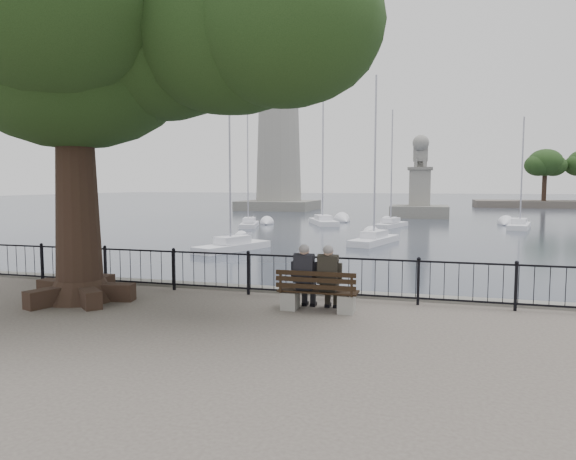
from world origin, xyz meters
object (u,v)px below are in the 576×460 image
(person_right, at_px, (329,280))
(lighthouse, at_px, (279,117))
(bench, at_px, (317,297))
(lion_monument, at_px, (420,197))
(tree, at_px, (109,28))
(person_left, at_px, (306,279))

(person_right, xyz_separation_m, lighthouse, (-19.20, 60.57, 11.62))
(bench, relative_size, lion_monument, 0.19)
(bench, height_order, tree, tree)
(bench, bearing_deg, person_right, 22.71)
(person_right, height_order, tree, tree)
(person_left, distance_m, tree, 7.00)
(bench, relative_size, person_right, 1.20)
(bench, height_order, lion_monument, lion_monument)
(lighthouse, xyz_separation_m, lion_monument, (20.00, -12.07, -10.97))
(lion_monument, bearing_deg, bench, -91.21)
(lion_monument, bearing_deg, person_right, -90.94)
(bench, bearing_deg, lighthouse, 107.37)
(lighthouse, bearing_deg, tree, -76.79)
(tree, bearing_deg, lion_monument, 83.36)
(lighthouse, bearing_deg, bench, -72.63)
(person_right, bearing_deg, tree, -175.54)
(lighthouse, relative_size, lion_monument, 3.45)
(bench, bearing_deg, lion_monument, 88.79)
(bench, height_order, person_right, person_right)
(bench, height_order, lighthouse, lighthouse)
(tree, distance_m, lighthouse, 62.91)
(person_left, xyz_separation_m, person_right, (0.51, -0.00, 0.00))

